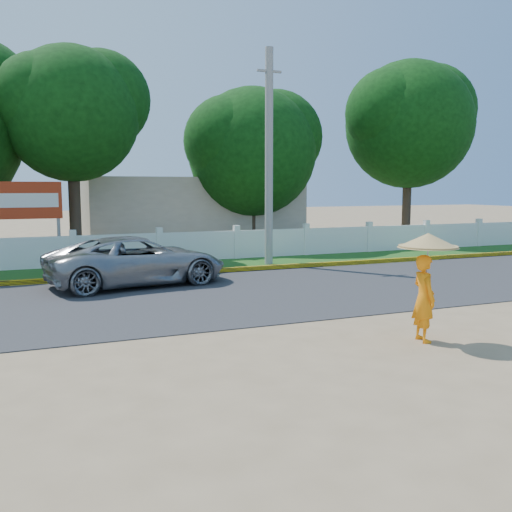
{
  "coord_description": "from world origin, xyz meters",
  "views": [
    {
      "loc": [
        -4.64,
        -9.2,
        2.79
      ],
      "look_at": [
        0.0,
        2.0,
        1.3
      ],
      "focal_mm": 40.0,
      "sensor_mm": 36.0,
      "label": 1
    }
  ],
  "objects_px": {
    "utility_pole": "(269,158)",
    "vehicle": "(137,261)",
    "monk_with_parasol": "(426,271)",
    "billboard": "(24,205)"
  },
  "relations": [
    {
      "from": "utility_pole",
      "to": "vehicle",
      "type": "distance_m",
      "value": 6.44
    },
    {
      "from": "vehicle",
      "to": "monk_with_parasol",
      "type": "xyz_separation_m",
      "value": [
        3.66,
        -7.87,
        0.58
      ]
    },
    {
      "from": "monk_with_parasol",
      "to": "billboard",
      "type": "relative_size",
      "value": 0.66
    },
    {
      "from": "monk_with_parasol",
      "to": "billboard",
      "type": "xyz_separation_m",
      "value": [
        -6.5,
        13.36,
        0.86
      ]
    },
    {
      "from": "vehicle",
      "to": "monk_with_parasol",
      "type": "relative_size",
      "value": 2.56
    },
    {
      "from": "utility_pole",
      "to": "monk_with_parasol",
      "type": "xyz_separation_m",
      "value": [
        -1.47,
        -10.3,
        -2.48
      ]
    },
    {
      "from": "billboard",
      "to": "vehicle",
      "type": "bearing_deg",
      "value": -62.64
    },
    {
      "from": "monk_with_parasol",
      "to": "billboard",
      "type": "distance_m",
      "value": 14.88
    },
    {
      "from": "utility_pole",
      "to": "monk_with_parasol",
      "type": "relative_size",
      "value": 3.83
    },
    {
      "from": "utility_pole",
      "to": "vehicle",
      "type": "relative_size",
      "value": 1.5
    }
  ]
}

